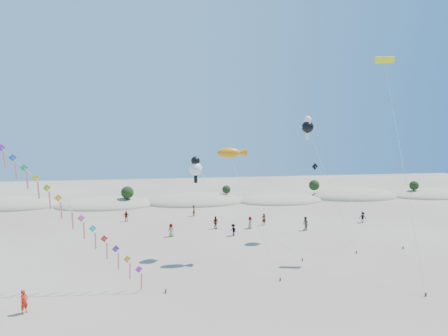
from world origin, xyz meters
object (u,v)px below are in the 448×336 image
Objects in this scene: flyer_foreground at (24,302)px; kite_train at (8,155)px; fish_kite at (232,153)px; parafoil_kite at (385,65)px.

kite_train is at bearing 52.06° from flyer_foreground.
fish_kite is 6.51× the size of flyer_foreground.
parafoil_kite is at bearing -2.75° from fish_kite.
parafoil_kite is 11.85× the size of flyer_foreground.
parafoil_kite reaches higher than fish_kite.
kite_train is 20.43m from fish_kite.
fish_kite is at bearing -34.14° from flyer_foreground.
flyer_foreground is at bearing -165.11° from parafoil_kite.
fish_kite is at bearing 177.25° from parafoil_kite.
fish_kite is (19.98, 4.26, -0.30)m from kite_train.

